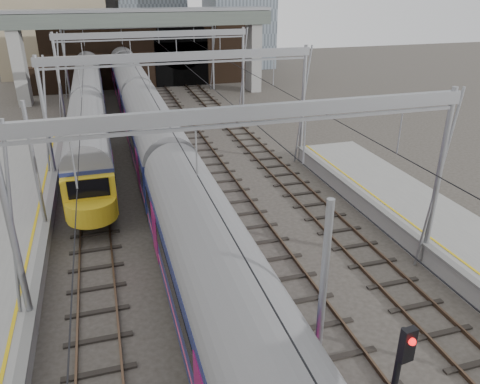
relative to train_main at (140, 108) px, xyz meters
name	(u,v)px	position (x,y,z in m)	size (l,w,h in m)	color
tracks	(211,219)	(2.00, -15.66, -2.51)	(14.40, 80.00, 0.22)	#4C3828
overhead_line	(183,75)	(2.00, -9.17, 4.04)	(16.80, 80.00, 8.00)	gray
retaining_wall	(150,50)	(3.40, 21.27, 1.80)	(28.00, 2.75, 9.00)	#322116
overbridge	(141,28)	(2.00, 15.34, 4.74)	(28.00, 3.00, 9.25)	gray
train_main	(140,108)	(0.00, 0.00, 0.00)	(2.87, 66.41, 4.92)	black
train_second	(88,79)	(-4.00, 14.64, -0.15)	(2.63, 60.88, 4.58)	black
equip_cover_a	(202,312)	(-0.14, -23.19, -2.49)	(0.76, 0.53, 0.09)	#1872B6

